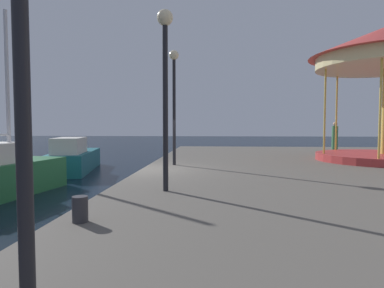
# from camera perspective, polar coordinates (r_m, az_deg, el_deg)

# --- Properties ---
(ground_plane) EXTENTS (120.00, 120.00, 0.00)m
(ground_plane) POSITION_cam_1_polar(r_m,az_deg,el_deg) (11.64, -8.66, -8.18)
(ground_plane) COLOR black
(quay_dock) EXTENTS (14.26, 24.91, 0.80)m
(quay_dock) POSITION_cam_1_polar(r_m,az_deg,el_deg) (12.18, 26.37, -6.05)
(quay_dock) COLOR #5B564F
(quay_dock) RESTS_ON ground
(motorboat_teal) EXTENTS (2.77, 5.68, 1.72)m
(motorboat_teal) POSITION_cam_1_polar(r_m,az_deg,el_deg) (17.57, -19.71, -2.33)
(motorboat_teal) COLOR #19606B
(motorboat_teal) RESTS_ON ground
(lamp_post_mid_promenade) EXTENTS (0.36, 0.36, 4.06)m
(lamp_post_mid_promenade) POSITION_cam_1_polar(r_m,az_deg,el_deg) (7.59, -4.65, 13.12)
(lamp_post_mid_promenade) COLOR black
(lamp_post_mid_promenade) RESTS_ON quay_dock
(lamp_post_far_end) EXTENTS (0.36, 0.36, 4.29)m
(lamp_post_far_end) POSITION_cam_1_polar(r_m,az_deg,el_deg) (12.55, -3.12, 9.82)
(lamp_post_far_end) COLOR black
(lamp_post_far_end) RESTS_ON quay_dock
(bollard_south) EXTENTS (0.24, 0.24, 0.40)m
(bollard_south) POSITION_cam_1_polar(r_m,az_deg,el_deg) (5.46, -18.75, -10.61)
(bollard_south) COLOR #2D2D33
(bollard_south) RESTS_ON quay_dock
(person_by_the_water) EXTENTS (0.34, 0.34, 1.70)m
(person_by_the_water) POSITION_cam_1_polar(r_m,az_deg,el_deg) (20.95, 23.43, 1.04)
(person_by_the_water) COLOR #387247
(person_by_the_water) RESTS_ON quay_dock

